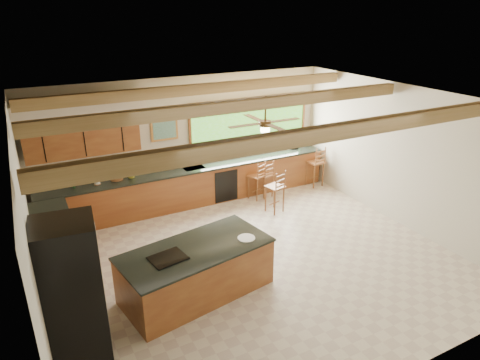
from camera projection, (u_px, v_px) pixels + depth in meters
ground at (253, 260)px, 8.07m from camera, size 7.20×7.20×0.00m
room_shell at (229, 140)px, 7.70m from camera, size 7.27×6.54×3.02m
counter_run at (167, 198)px, 9.61m from camera, size 7.12×3.10×1.27m
island at (196, 271)px, 7.01m from camera, size 2.60×1.55×0.87m
refrigerator at (72, 291)px, 5.59m from camera, size 0.85×0.83×2.00m
bar_stool_a at (276, 188)px, 9.74m from camera, size 0.45×0.45×1.03m
bar_stool_b at (258, 177)px, 10.45m from camera, size 0.45×0.45×0.98m
bar_stool_c at (266, 176)px, 10.56m from camera, size 0.41×0.41×0.96m
bar_stool_d at (317, 163)px, 11.18m from camera, size 0.43×0.43×1.10m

